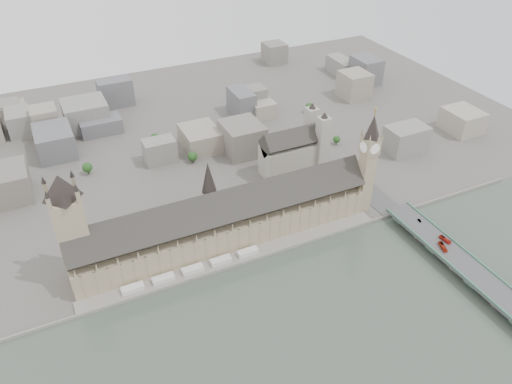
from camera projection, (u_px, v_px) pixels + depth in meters
name	position (u px, v px, depth m)	size (l,w,h in m)	color
ground	(234.00, 254.00, 432.03)	(900.00, 900.00, 0.00)	#595651
embankment_wall	(241.00, 263.00, 420.07)	(600.00, 1.50, 3.00)	gray
river_terrace	(237.00, 258.00, 425.91)	(270.00, 15.00, 2.00)	gray
terrace_tents	(193.00, 269.00, 410.57)	(118.00, 7.00, 4.00)	silver
palace_of_westminster	(224.00, 221.00, 433.58)	(265.00, 40.73, 55.44)	tan
elizabeth_tower	(368.00, 157.00, 452.84)	(17.00, 17.00, 107.50)	tan
victoria_tower	(70.00, 225.00, 376.94)	(30.00, 30.00, 100.00)	tan
central_tower	(209.00, 186.00, 414.53)	(13.00, 13.00, 48.00)	#9A8C6A
westminster_bridge	(451.00, 257.00, 420.94)	(25.00, 325.00, 10.25)	#474749
bridge_parapets	(494.00, 287.00, 384.72)	(25.00, 235.00, 1.15)	#40745C
westminster_abbey	(294.00, 151.00, 526.74)	(68.00, 36.00, 64.00)	#9E978E
city_skyline_inland	(154.00, 118.00, 602.51)	(720.00, 360.00, 38.00)	gray
park_trees	(199.00, 212.00, 468.65)	(110.00, 30.00, 15.00)	#1D4619
red_bus_north	(443.00, 247.00, 421.68)	(2.88, 12.31, 3.43)	red
red_bus_south	(445.00, 239.00, 429.56)	(2.69, 11.50, 3.20)	red
car_silver	(419.00, 220.00, 452.49)	(1.58, 4.52, 1.49)	gray
car_approach	(368.00, 175.00, 514.77)	(1.84, 4.52, 1.31)	gray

